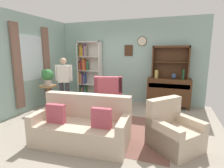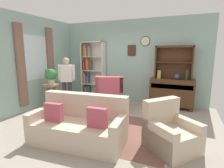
% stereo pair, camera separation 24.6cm
% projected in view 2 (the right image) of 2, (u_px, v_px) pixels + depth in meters
% --- Properties ---
extents(ground_plane, '(5.40, 4.60, 0.02)m').
position_uv_depth(ground_plane, '(105.00, 123.00, 4.38)').
color(ground_plane, '#9E9384').
extents(wall_back, '(5.00, 0.09, 2.80)m').
position_uv_depth(wall_back, '(131.00, 61.00, 6.05)').
color(wall_back, '#93B7AD').
rests_on(wall_back, ground_plane).
extents(wall_left, '(0.16, 4.20, 2.80)m').
position_uv_depth(wall_left, '(28.00, 63.00, 5.14)').
color(wall_left, '#93B7AD').
rests_on(wall_left, ground_plane).
extents(area_rug, '(2.74, 1.93, 0.01)m').
position_uv_depth(area_rug, '(107.00, 128.00, 4.03)').
color(area_rug, brown).
rests_on(area_rug, ground_plane).
extents(bookshelf, '(0.90, 0.30, 2.10)m').
position_uv_depth(bookshelf, '(91.00, 70.00, 6.52)').
color(bookshelf, silver).
rests_on(bookshelf, ground_plane).
extents(sideboard, '(1.30, 0.45, 0.92)m').
position_uv_depth(sideboard, '(172.00, 92.00, 5.43)').
color(sideboard, '#4C2D19').
rests_on(sideboard, ground_plane).
extents(sideboard_hutch, '(1.10, 0.26, 1.00)m').
position_uv_depth(sideboard_hutch, '(174.00, 58.00, 5.33)').
color(sideboard_hutch, '#4C2D19').
rests_on(sideboard_hutch, sideboard).
extents(vase_tall, '(0.11, 0.11, 0.25)m').
position_uv_depth(vase_tall, '(159.00, 74.00, 5.41)').
color(vase_tall, tan).
rests_on(vase_tall, sideboard).
extents(vase_round, '(0.15, 0.15, 0.17)m').
position_uv_depth(vase_round, '(177.00, 77.00, 5.23)').
color(vase_round, '#33476B').
rests_on(vase_round, sideboard).
extents(bottle_wine, '(0.07, 0.07, 0.30)m').
position_uv_depth(bottle_wine, '(187.00, 75.00, 5.09)').
color(bottle_wine, '#194223').
rests_on(bottle_wine, sideboard).
extents(couch_floral, '(1.87, 1.00, 0.90)m').
position_uv_depth(couch_floral, '(80.00, 126.00, 3.42)').
color(couch_floral, beige).
rests_on(couch_floral, ground_plane).
extents(armchair_floral, '(1.08, 1.08, 0.88)m').
position_uv_depth(armchair_floral, '(170.00, 134.00, 3.14)').
color(armchair_floral, beige).
rests_on(armchair_floral, ground_plane).
extents(wingback_chair, '(1.01, 1.02, 1.05)m').
position_uv_depth(wingback_chair, '(110.00, 98.00, 5.23)').
color(wingback_chair, '#B74C5B').
rests_on(wingback_chair, ground_plane).
extents(plant_stand, '(0.52, 0.52, 0.74)m').
position_uv_depth(plant_stand, '(52.00, 94.00, 5.41)').
color(plant_stand, '#997047').
rests_on(plant_stand, ground_plane).
extents(potted_plant_large, '(0.35, 0.35, 0.49)m').
position_uv_depth(potted_plant_large, '(51.00, 75.00, 5.36)').
color(potted_plant_large, beige).
rests_on(potted_plant_large, plant_stand).
extents(person_reading, '(0.51, 0.32, 1.56)m').
position_uv_depth(person_reading, '(67.00, 79.00, 5.44)').
color(person_reading, '#38333D').
rests_on(person_reading, ground_plane).
extents(coffee_table, '(0.80, 0.50, 0.42)m').
position_uv_depth(coffee_table, '(104.00, 113.00, 4.02)').
color(coffee_table, '#4C2D19').
rests_on(coffee_table, ground_plane).
extents(book_stack, '(0.22, 0.15, 0.06)m').
position_uv_depth(book_stack, '(101.00, 108.00, 4.03)').
color(book_stack, '#3F3833').
rests_on(book_stack, coffee_table).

